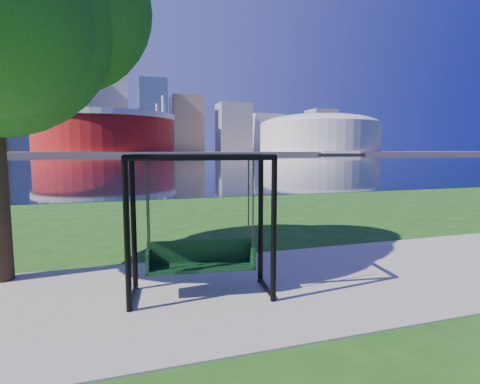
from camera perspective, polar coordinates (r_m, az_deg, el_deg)
name	(u,v)px	position (r m, az deg, el deg)	size (l,w,h in m)	color
ground	(227,281)	(7.00, -1.98, -13.33)	(900.00, 900.00, 0.00)	#1E5114
path	(235,289)	(6.55, -0.75, -14.61)	(120.00, 4.00, 0.03)	#9E937F
river	(127,160)	(108.39, -16.86, 4.74)	(900.00, 180.00, 0.02)	black
far_bank	(122,153)	(312.36, -17.51, 5.71)	(900.00, 228.00, 2.00)	#937F60
stadium	(105,131)	(241.78, -19.91, 8.69)	(83.00, 83.00, 32.00)	maroon
arena	(319,132)	(277.75, 11.93, 8.90)	(84.00, 84.00, 26.56)	beige
skyline	(115,110)	(327.48, -18.49, 11.80)	(392.00, 66.00, 96.50)	gray
swing	(201,229)	(6.03, -6.01, -5.61)	(2.36, 1.27, 2.30)	black
barge	(341,153)	(228.17, 15.11, 5.74)	(27.27, 15.74, 2.65)	black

